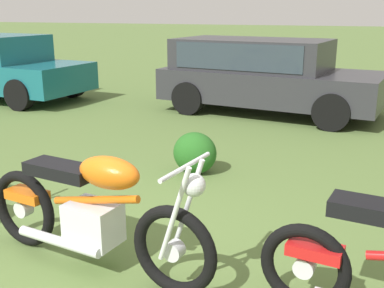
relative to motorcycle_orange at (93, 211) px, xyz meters
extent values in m
plane|color=#567038|center=(-0.10, -0.04, -0.48)|extent=(120.00, 120.00, 0.00)
torus|color=black|center=(0.72, -0.09, -0.15)|extent=(0.68, 0.18, 0.68)
torus|color=black|center=(-0.77, 0.11, -0.15)|extent=(0.68, 0.18, 0.68)
cylinder|color=silver|center=(0.72, -0.09, -0.15)|extent=(0.15, 0.12, 0.14)
cylinder|color=silver|center=(-0.77, 0.11, -0.15)|extent=(0.15, 0.12, 0.14)
cylinder|color=silver|center=(0.79, -0.01, 0.18)|extent=(0.27, 0.07, 0.72)
cylinder|color=silver|center=(0.77, -0.19, 0.18)|extent=(0.27, 0.07, 0.72)
cube|color=silver|center=(0.00, 0.00, -0.10)|extent=(0.44, 0.35, 0.32)
cylinder|color=orange|center=(0.03, 0.00, 0.10)|extent=(0.82, 0.17, 0.23)
ellipsoid|color=orange|center=(0.17, -0.02, 0.34)|extent=(0.55, 0.33, 0.24)
cube|color=black|center=(-0.30, 0.04, 0.28)|extent=(0.63, 0.32, 0.10)
cube|color=orange|center=(-0.71, 0.10, -0.01)|extent=(0.38, 0.23, 0.08)
cylinder|color=silver|center=(0.82, -0.10, 0.50)|extent=(0.12, 0.64, 0.03)
sphere|color=silver|center=(0.88, -0.11, 0.38)|extent=(0.18, 0.18, 0.16)
cylinder|color=silver|center=(-0.24, -0.13, -0.24)|extent=(0.80, 0.18, 0.08)
torus|color=black|center=(1.61, 0.07, -0.17)|extent=(0.62, 0.16, 0.62)
cylinder|color=silver|center=(1.61, 0.07, -0.17)|extent=(0.15, 0.12, 0.14)
cube|color=black|center=(2.04, 0.02, 0.32)|extent=(0.62, 0.31, 0.10)
cube|color=red|center=(1.67, 0.06, -0.03)|extent=(0.38, 0.22, 0.08)
cylinder|color=black|center=(-4.64, 6.30, -0.16)|extent=(0.65, 0.26, 0.64)
cylinder|color=black|center=(-4.75, 4.64, -0.16)|extent=(0.65, 0.26, 0.64)
cube|color=#2D2D33|center=(0.03, 6.22, 0.07)|extent=(4.32, 2.26, 0.60)
cube|color=#2D2D33|center=(-0.37, 6.27, 0.65)|extent=(3.06, 1.94, 0.60)
cube|color=#2D3842|center=(-0.37, 6.27, 0.67)|extent=(2.63, 1.92, 0.48)
cylinder|color=black|center=(1.48, 6.90, -0.16)|extent=(0.66, 0.29, 0.64)
cylinder|color=black|center=(1.29, 5.23, -0.16)|extent=(0.66, 0.29, 0.64)
cylinder|color=black|center=(-1.24, 7.21, -0.16)|extent=(0.66, 0.29, 0.64)
cylinder|color=black|center=(-1.43, 5.54, -0.16)|extent=(0.66, 0.29, 0.64)
ellipsoid|color=#235E1E|center=(-0.07, 2.38, -0.22)|extent=(0.55, 0.45, 0.52)
camera|label=1|loc=(1.93, -2.82, 1.49)|focal=43.97mm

